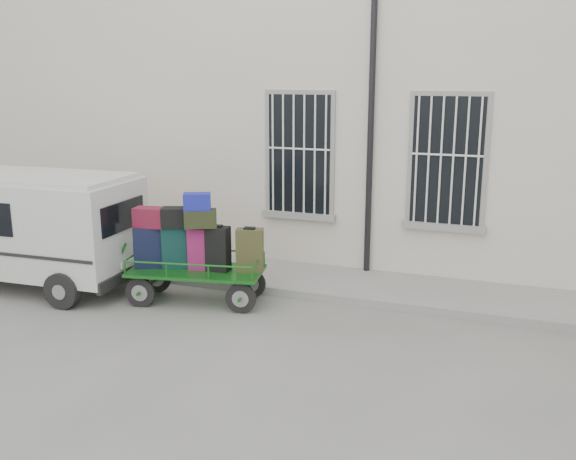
# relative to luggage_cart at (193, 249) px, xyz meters

# --- Properties ---
(ground) EXTENTS (80.00, 80.00, 0.00)m
(ground) POSITION_rel_luggage_cart_xyz_m (1.45, -0.67, -0.91)
(ground) COLOR slate
(ground) RESTS_ON ground
(building) EXTENTS (24.00, 5.15, 6.00)m
(building) POSITION_rel_luggage_cart_xyz_m (1.45, 4.83, 2.09)
(building) COLOR beige
(building) RESTS_ON ground
(sidewalk) EXTENTS (24.00, 1.70, 0.15)m
(sidewalk) POSITION_rel_luggage_cart_xyz_m (1.45, 1.53, -0.83)
(sidewalk) COLOR gray
(sidewalk) RESTS_ON ground
(luggage_cart) EXTENTS (2.62, 1.37, 1.86)m
(luggage_cart) POSITION_rel_luggage_cart_xyz_m (0.00, 0.00, 0.00)
(luggage_cart) COLOR black
(luggage_cart) RESTS_ON ground
(van) EXTENTS (4.10, 1.97, 2.03)m
(van) POSITION_rel_luggage_cart_xyz_m (-3.18, -0.25, 0.25)
(van) COLOR silver
(van) RESTS_ON ground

